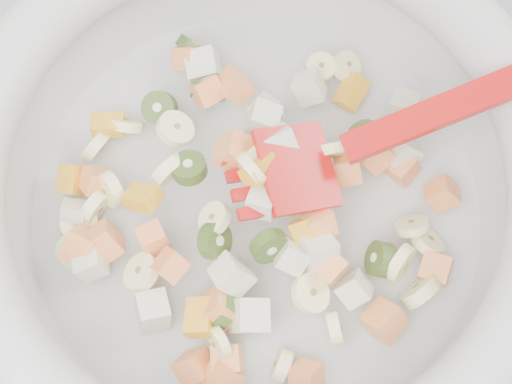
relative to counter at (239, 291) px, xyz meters
name	(u,v)px	position (x,y,z in m)	size (l,w,h in m)	color
counter	(239,291)	(0.00, 0.00, 0.00)	(2.00, 0.60, 0.90)	#939498
mixing_bowl	(256,185)	(0.00, -0.06, 0.51)	(0.46, 0.41, 0.14)	#B8B8B6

